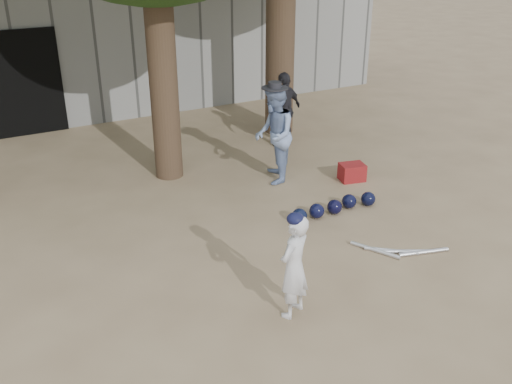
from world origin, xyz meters
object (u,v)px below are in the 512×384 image
spectator_blue (274,135)px  spectator_dark (284,110)px  red_bag (352,172)px  boy_player (294,267)px

spectator_blue → spectator_dark: spectator_blue is taller
spectator_dark → red_bag: (0.11, -2.09, -0.60)m
boy_player → spectator_dark: size_ratio=0.83×
spectator_blue → red_bag: bearing=88.6°
boy_player → spectator_blue: bearing=-144.4°
red_bag → spectator_blue: bearing=152.0°
red_bag → spectator_dark: bearing=93.1°
boy_player → spectator_blue: spectator_blue is taller
red_bag → boy_player: bearing=-137.1°
boy_player → spectator_dark: (2.85, 4.84, 0.13)m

